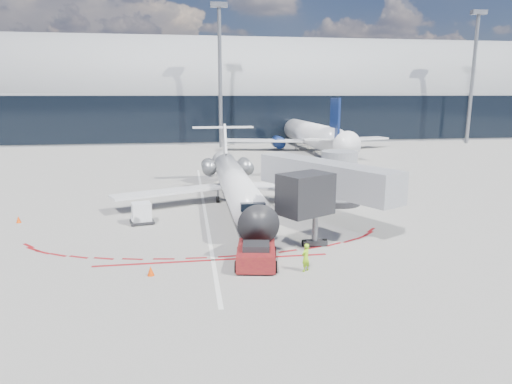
{
  "coord_description": "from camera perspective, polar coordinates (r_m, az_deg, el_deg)",
  "views": [
    {
      "loc": [
        -1.31,
        -37.44,
        9.72
      ],
      "look_at": [
        3.87,
        -3.21,
        2.3
      ],
      "focal_mm": 32.0,
      "sensor_mm": 36.0,
      "label": 1
    }
  ],
  "objects": [
    {
      "name": "ramp_worker",
      "position": [
        25.88,
        6.23,
        -8.13
      ],
      "size": [
        0.7,
        0.66,
        1.62
      ],
      "primitive_type": "imported",
      "rotation": [
        0.0,
        0.0,
        3.78
      ],
      "color": "#97E117",
      "rests_on": "ground"
    },
    {
      "name": "jet_bridge",
      "position": [
        36.79,
        9.12,
        1.43
      ],
      "size": [
        10.03,
        15.2,
        4.9
      ],
      "color": "#9A9CA2",
      "rests_on": "ground"
    },
    {
      "name": "regional_jet",
      "position": [
        40.43,
        -2.75,
        1.4
      ],
      "size": [
        21.61,
        26.65,
        6.67
      ],
      "color": "silver",
      "rests_on": "ground"
    },
    {
      "name": "terminal_building",
      "position": [
        102.43,
        -8.02,
        11.31
      ],
      "size": [
        150.0,
        24.15,
        24.0
      ],
      "color": "gray",
      "rests_on": "ground"
    },
    {
      "name": "bg_airliner_1",
      "position": [
        82.75,
        6.48,
        9.29
      ],
      "size": [
        35.75,
        37.85,
        11.56
      ],
      "primitive_type": null,
      "color": "silver",
      "rests_on": "ground"
    },
    {
      "name": "safety_cone_left",
      "position": [
        39.79,
        -27.56,
        -3.06
      ],
      "size": [
        0.38,
        0.38,
        0.53
      ],
      "primitive_type": "cone",
      "color": "#E13F04",
      "rests_on": "ground"
    },
    {
      "name": "apron_stop_bar",
      "position": [
        27.73,
        -5.4,
        -8.47
      ],
      "size": [
        14.0,
        0.25,
        0.01
      ],
      "primitive_type": "cube",
      "color": "maroon",
      "rests_on": "ground"
    },
    {
      "name": "apron_centerline",
      "position": [
        40.64,
        -6.5,
        -1.81
      ],
      "size": [
        0.25,
        40.0,
        0.01
      ],
      "primitive_type": "cube",
      "color": "silver",
      "rests_on": "ground"
    },
    {
      "name": "safety_cone_right",
      "position": [
        25.96,
        -13.03,
        -9.58
      ],
      "size": [
        0.39,
        0.39,
        0.54
      ],
      "primitive_type": "cone",
      "color": "#E13F04",
      "rests_on": "ground"
    },
    {
      "name": "light_mast_east",
      "position": [
        102.37,
        25.42,
        12.52
      ],
      "size": [
        0.7,
        0.7,
        25.0
      ],
      "primitive_type": "cylinder",
      "color": "slate",
      "rests_on": "ground"
    },
    {
      "name": "pushback_tug",
      "position": [
        26.65,
        0.03,
        -7.85
      ],
      "size": [
        2.84,
        5.63,
        1.43
      ],
      "rotation": [
        0.0,
        0.0,
        -0.17
      ],
      "color": "#5F0D16",
      "rests_on": "ground"
    },
    {
      "name": "uld_container",
      "position": [
        36.03,
        -14.11,
        -2.6
      ],
      "size": [
        2.01,
        1.81,
        1.64
      ],
      "rotation": [
        0.0,
        0.0,
        0.21
      ],
      "color": "black",
      "rests_on": "ground"
    },
    {
      "name": "ground",
      "position": [
        38.71,
        -6.39,
        -2.53
      ],
      "size": [
        260.0,
        260.0,
        0.0
      ],
      "primitive_type": "plane",
      "color": "slate",
      "rests_on": "ground"
    },
    {
      "name": "light_mast_centre",
      "position": [
        85.72,
        -4.51,
        13.92
      ],
      "size": [
        0.7,
        0.7,
        25.0
      ],
      "primitive_type": "cylinder",
      "color": "slate",
      "rests_on": "ground"
    }
  ]
}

